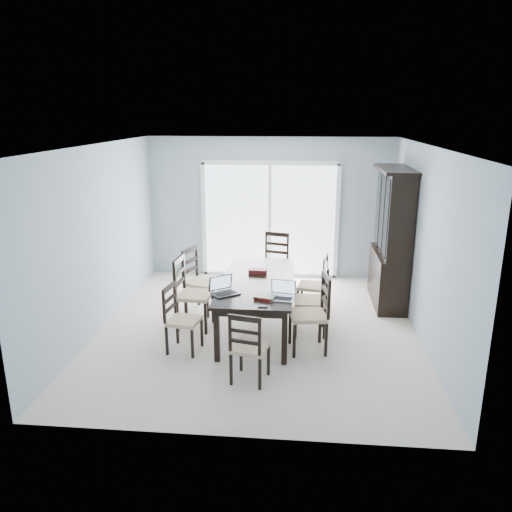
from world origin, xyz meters
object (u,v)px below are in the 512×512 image
Objects in this scene: chair_right_mid at (318,292)px; chair_end_far at (275,256)px; chair_right_far at (318,278)px; laptop_dark at (226,290)px; chair_left_near at (177,311)px; chair_left_mid at (188,285)px; dining_table at (258,285)px; game_box at (258,271)px; cell_phone at (263,306)px; hot_tub at (228,234)px; chair_end_near at (248,341)px; laptop_silver at (281,295)px; chair_left_far at (197,273)px; chair_right_near at (316,305)px; china_hutch at (391,239)px.

chair_end_far is at bearing 20.91° from chair_right_mid.
chair_right_far reaches higher than laptop_dark.
chair_left_near is 0.95× the size of chair_right_far.
dining_table is at bearing 94.49° from chair_left_mid.
chair_right_mid is 0.72m from chair_right_far.
game_box is at bearing 98.96° from chair_end_far.
cell_phone is 4.76m from hot_tub.
chair_left_mid is 1.12× the size of chair_right_far.
chair_left_near is 1.26m from chair_end_near.
laptop_dark is (0.64, -0.61, 0.17)m from chair_left_mid.
chair_end_near is 0.90m from laptop_silver.
dining_table is 2.16× the size of chair_end_near.
chair_left_far reaches higher than hot_tub.
chair_left_mid reaches higher than cell_phone.
chair_left_mid is 1.90m from chair_right_near.
chair_left_mid is 1.55m from laptop_silver.
hot_tub is (-0.94, 3.33, -0.26)m from game_box.
chair_left_far is 2.18m from chair_right_near.
chair_left_near is 4.36m from hot_tub.
dining_table is 0.73m from laptop_dark.
chair_right_far is at bearing 110.94° from chair_left_far.
chair_end_far reaches higher than hot_tub.
chair_end_far is at bearing 7.11° from chair_right_near.
chair_end_far reaches higher than laptop_silver.
chair_left_near is 2.82× the size of laptop_silver.
hot_tub reaches higher than laptop_silver.
chair_right_far is (1.88, 0.04, -0.04)m from chair_left_far.
cell_phone is (-1.87, -2.25, -0.31)m from china_hutch.
chair_right_far is at bearing 80.09° from laptop_silver.
cell_phone is at bearing -129.75° from china_hutch.
chair_right_mid is 4.45× the size of game_box.
cell_phone is (-0.21, -0.28, -0.05)m from laptop_silver.
laptop_dark is (-1.17, -0.04, 0.17)m from chair_right_near.
dining_table is at bearing -148.29° from china_hutch.
chair_end_near is at bearing -103.48° from laptop_silver.
hot_tub is at bearing 105.80° from game_box.
chair_left_far is 4.42× the size of game_box.
dining_table is at bearing 22.98° from laptop_dark.
chair_right_mid is at bearing 73.26° from chair_end_near.
chair_end_near is at bearing -79.09° from hot_tub.
cell_phone is at bearing 53.55° from chair_left_mid.
chair_left_near is 1.80m from chair_right_near.
chair_left_far is at bearing -175.29° from chair_left_mid.
dining_table is 8.38× the size of game_box.
chair_end_far is 4.48× the size of game_box.
chair_right_far is 2.65× the size of laptop_dark.
hot_tub reaches higher than chair_left_near.
hot_tub is (0.01, 4.36, -0.02)m from chair_left_near.
chair_right_far is at bearing 81.22° from chair_end_near.
laptop_dark is (0.65, -1.25, 0.19)m from chair_left_far.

